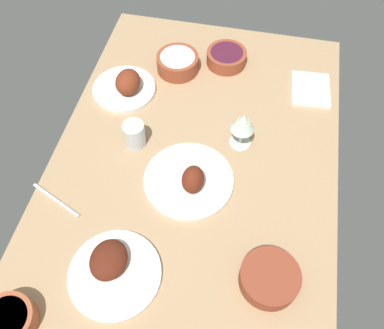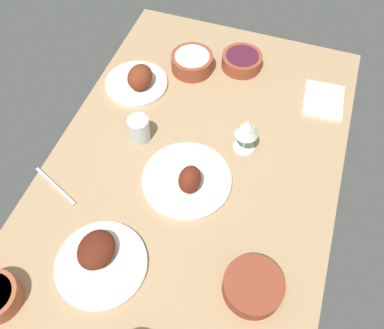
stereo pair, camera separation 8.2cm
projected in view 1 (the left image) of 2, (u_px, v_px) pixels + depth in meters
dining_table at (192, 171)px, 127.63cm from camera, size 140.00×90.00×4.00cm
plate_near_viewer at (126, 86)px, 141.65cm from camera, size 22.47×22.47×9.18cm
plate_center_main at (112, 269)px, 105.92cm from camera, size 24.87×24.87×7.07cm
plate_far_side at (190, 180)px, 121.12cm from camera, size 27.50×27.50×9.45cm
bowl_cream at (178, 63)px, 147.52cm from camera, size 15.44×15.44×6.17cm
bowl_sauce at (270, 278)px, 103.82cm from camera, size 15.75×15.75×5.27cm
bowl_onions at (226, 57)px, 149.87cm from camera, size 14.82×14.82×5.19cm
bowl_potatoes at (9, 320)px, 97.85cm from camera, size 12.90×12.90×5.68cm
wine_glass at (243, 124)px, 123.09cm from camera, size 7.60×7.60×14.00cm
water_tumbler at (134, 134)px, 127.70cm from camera, size 6.93×6.93×8.88cm
folded_napkin at (310, 89)px, 143.82cm from camera, size 17.25×14.55×1.20cm
fork_loose at (56, 200)px, 119.18cm from camera, size 8.23×17.45×0.80cm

